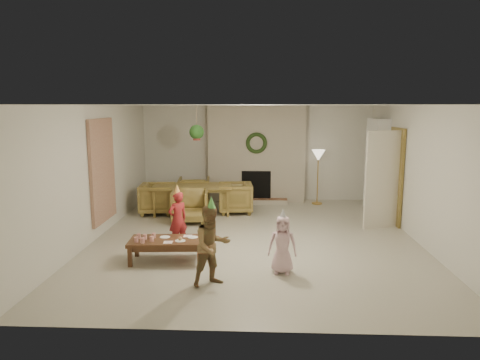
# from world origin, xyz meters

# --- Properties ---
(floor) EXTENTS (7.00, 7.00, 0.00)m
(floor) POSITION_xyz_m (0.00, 0.00, 0.00)
(floor) COLOR #B7B29E
(floor) RESTS_ON ground
(ceiling) EXTENTS (7.00, 7.00, 0.00)m
(ceiling) POSITION_xyz_m (0.00, 0.00, 2.50)
(ceiling) COLOR white
(ceiling) RESTS_ON wall_back
(wall_back) EXTENTS (7.00, 0.00, 7.00)m
(wall_back) POSITION_xyz_m (0.00, 3.50, 1.25)
(wall_back) COLOR silver
(wall_back) RESTS_ON floor
(wall_front) EXTENTS (7.00, 0.00, 7.00)m
(wall_front) POSITION_xyz_m (0.00, -3.50, 1.25)
(wall_front) COLOR silver
(wall_front) RESTS_ON floor
(wall_left) EXTENTS (0.00, 7.00, 7.00)m
(wall_left) POSITION_xyz_m (-3.00, 0.00, 1.25)
(wall_left) COLOR silver
(wall_left) RESTS_ON floor
(wall_right) EXTENTS (0.00, 7.00, 7.00)m
(wall_right) POSITION_xyz_m (3.00, 0.00, 1.25)
(wall_right) COLOR silver
(wall_right) RESTS_ON floor
(fireplace_mass) EXTENTS (2.50, 0.40, 2.50)m
(fireplace_mass) POSITION_xyz_m (0.00, 3.30, 1.25)
(fireplace_mass) COLOR #5B2818
(fireplace_mass) RESTS_ON floor
(fireplace_hearth) EXTENTS (1.60, 0.30, 0.12)m
(fireplace_hearth) POSITION_xyz_m (0.00, 2.95, 0.06)
(fireplace_hearth) COLOR brown
(fireplace_hearth) RESTS_ON floor
(fireplace_firebox) EXTENTS (0.75, 0.12, 0.75)m
(fireplace_firebox) POSITION_xyz_m (0.00, 3.12, 0.45)
(fireplace_firebox) COLOR black
(fireplace_firebox) RESTS_ON floor
(fireplace_wreath) EXTENTS (0.54, 0.10, 0.54)m
(fireplace_wreath) POSITION_xyz_m (0.00, 3.07, 1.55)
(fireplace_wreath) COLOR #1F3815
(fireplace_wreath) RESTS_ON fireplace_mass
(floor_lamp_base) EXTENTS (0.26, 0.26, 0.03)m
(floor_lamp_base) POSITION_xyz_m (1.57, 3.00, 0.01)
(floor_lamp_base) COLOR gold
(floor_lamp_base) RESTS_ON floor
(floor_lamp_post) EXTENTS (0.03, 0.03, 1.25)m
(floor_lamp_post) POSITION_xyz_m (1.57, 3.00, 0.65)
(floor_lamp_post) COLOR gold
(floor_lamp_post) RESTS_ON floor
(floor_lamp_shade) EXTENTS (0.33, 0.33, 0.28)m
(floor_lamp_shade) POSITION_xyz_m (1.57, 3.00, 1.25)
(floor_lamp_shade) COLOR beige
(floor_lamp_shade) RESTS_ON floor_lamp_post
(bookshelf_carcass) EXTENTS (0.30, 1.00, 2.20)m
(bookshelf_carcass) POSITION_xyz_m (2.84, 2.30, 1.10)
(bookshelf_carcass) COLOR white
(bookshelf_carcass) RESTS_ON floor
(bookshelf_shelf_a) EXTENTS (0.30, 0.92, 0.03)m
(bookshelf_shelf_a) POSITION_xyz_m (2.82, 2.30, 0.45)
(bookshelf_shelf_a) COLOR white
(bookshelf_shelf_a) RESTS_ON bookshelf_carcass
(bookshelf_shelf_b) EXTENTS (0.30, 0.92, 0.03)m
(bookshelf_shelf_b) POSITION_xyz_m (2.82, 2.30, 0.85)
(bookshelf_shelf_b) COLOR white
(bookshelf_shelf_b) RESTS_ON bookshelf_carcass
(bookshelf_shelf_c) EXTENTS (0.30, 0.92, 0.03)m
(bookshelf_shelf_c) POSITION_xyz_m (2.82, 2.30, 1.25)
(bookshelf_shelf_c) COLOR white
(bookshelf_shelf_c) RESTS_ON bookshelf_carcass
(bookshelf_shelf_d) EXTENTS (0.30, 0.92, 0.03)m
(bookshelf_shelf_d) POSITION_xyz_m (2.82, 2.30, 1.65)
(bookshelf_shelf_d) COLOR white
(bookshelf_shelf_d) RESTS_ON bookshelf_carcass
(books_row_lower) EXTENTS (0.20, 0.40, 0.24)m
(books_row_lower) POSITION_xyz_m (2.80, 2.15, 0.59)
(books_row_lower) COLOR #A8461F
(books_row_lower) RESTS_ON bookshelf_shelf_a
(books_row_mid) EXTENTS (0.20, 0.44, 0.24)m
(books_row_mid) POSITION_xyz_m (2.80, 2.35, 0.99)
(books_row_mid) COLOR #22547D
(books_row_mid) RESTS_ON bookshelf_shelf_b
(books_row_upper) EXTENTS (0.20, 0.36, 0.22)m
(books_row_upper) POSITION_xyz_m (2.80, 2.20, 1.38)
(books_row_upper) COLOR gold
(books_row_upper) RESTS_ON bookshelf_shelf_c
(door_frame) EXTENTS (0.05, 0.86, 2.04)m
(door_frame) POSITION_xyz_m (2.96, 1.20, 1.02)
(door_frame) COLOR olive
(door_frame) RESTS_ON floor
(door_leaf) EXTENTS (0.77, 0.32, 2.00)m
(door_leaf) POSITION_xyz_m (2.58, 0.82, 1.00)
(door_leaf) COLOR beige
(door_leaf) RESTS_ON floor
(curtain_panel) EXTENTS (0.06, 1.20, 2.00)m
(curtain_panel) POSITION_xyz_m (-2.96, 0.20, 1.25)
(curtain_panel) COLOR tan
(curtain_panel) RESTS_ON wall_left
(dining_table) EXTENTS (1.92, 1.19, 0.64)m
(dining_table) POSITION_xyz_m (-1.49, 1.88, 0.32)
(dining_table) COLOR olive
(dining_table) RESTS_ON floor
(dining_chair_near) EXTENTS (0.83, 0.85, 0.71)m
(dining_chair_near) POSITION_xyz_m (-1.41, 1.08, 0.36)
(dining_chair_near) COLOR olive
(dining_chair_near) RESTS_ON floor
(dining_chair_far) EXTENTS (0.83, 0.85, 0.71)m
(dining_chair_far) POSITION_xyz_m (-1.56, 2.68, 0.36)
(dining_chair_far) COLOR olive
(dining_chair_far) RESTS_ON floor
(dining_chair_left) EXTENTS (0.85, 0.83, 0.71)m
(dining_chair_left) POSITION_xyz_m (-2.29, 1.81, 0.36)
(dining_chair_left) COLOR olive
(dining_chair_left) RESTS_ON floor
(dining_chair_right) EXTENTS (0.85, 0.83, 0.71)m
(dining_chair_right) POSITION_xyz_m (-0.48, 1.97, 0.36)
(dining_chair_right) COLOR olive
(dining_chair_right) RESTS_ON floor
(hanging_plant_cord) EXTENTS (0.01, 0.01, 0.70)m
(hanging_plant_cord) POSITION_xyz_m (-1.30, 1.50, 2.15)
(hanging_plant_cord) COLOR tan
(hanging_plant_cord) RESTS_ON ceiling
(hanging_plant_pot) EXTENTS (0.16, 0.16, 0.12)m
(hanging_plant_pot) POSITION_xyz_m (-1.30, 1.50, 1.80)
(hanging_plant_pot) COLOR brown
(hanging_plant_pot) RESTS_ON hanging_plant_cord
(hanging_plant_foliage) EXTENTS (0.32, 0.32, 0.32)m
(hanging_plant_foliage) POSITION_xyz_m (-1.30, 1.50, 1.92)
(hanging_plant_foliage) COLOR #1F4F1A
(hanging_plant_foliage) RESTS_ON hanging_plant_pot
(coffee_table_top) EXTENTS (1.23, 0.67, 0.05)m
(coffee_table_top) POSITION_xyz_m (-1.41, -1.32, 0.34)
(coffee_table_top) COLOR #54331C
(coffee_table_top) RESTS_ON floor
(coffee_table_apron) EXTENTS (1.13, 0.57, 0.07)m
(coffee_table_apron) POSITION_xyz_m (-1.41, -1.32, 0.27)
(coffee_table_apron) COLOR #54331C
(coffee_table_apron) RESTS_ON floor
(coffee_leg_fl) EXTENTS (0.07, 0.07, 0.31)m
(coffee_leg_fl) POSITION_xyz_m (-1.93, -1.60, 0.16)
(coffee_leg_fl) COLOR #54331C
(coffee_leg_fl) RESTS_ON floor
(coffee_leg_fr) EXTENTS (0.07, 0.07, 0.31)m
(coffee_leg_fr) POSITION_xyz_m (-0.85, -1.53, 0.16)
(coffee_leg_fr) COLOR #54331C
(coffee_leg_fr) RESTS_ON floor
(coffee_leg_bl) EXTENTS (0.07, 0.07, 0.31)m
(coffee_leg_bl) POSITION_xyz_m (-1.96, -1.11, 0.16)
(coffee_leg_bl) COLOR #54331C
(coffee_leg_bl) RESTS_ON floor
(coffee_leg_br) EXTENTS (0.07, 0.07, 0.31)m
(coffee_leg_br) POSITION_xyz_m (-0.88, -1.05, 0.16)
(coffee_leg_br) COLOR #54331C
(coffee_leg_br) RESTS_ON floor
(cup_a) EXTENTS (0.07, 0.07, 0.08)m
(cup_a) POSITION_xyz_m (-1.85, -1.49, 0.41)
(cup_a) COLOR white
(cup_a) RESTS_ON coffee_table_top
(cup_b) EXTENTS (0.07, 0.07, 0.08)m
(cup_b) POSITION_xyz_m (-1.87, -1.30, 0.41)
(cup_b) COLOR white
(cup_b) RESTS_ON coffee_table_top
(cup_c) EXTENTS (0.07, 0.07, 0.08)m
(cup_c) POSITION_xyz_m (-1.74, -1.53, 0.41)
(cup_c) COLOR white
(cup_c) RESTS_ON coffee_table_top
(cup_d) EXTENTS (0.07, 0.07, 0.08)m
(cup_d) POSITION_xyz_m (-1.75, -1.34, 0.41)
(cup_d) COLOR white
(cup_d) RESTS_ON coffee_table_top
(cup_e) EXTENTS (0.07, 0.07, 0.08)m
(cup_e) POSITION_xyz_m (-1.62, -1.45, 0.41)
(cup_e) COLOR white
(cup_e) RESTS_ON coffee_table_top
(cup_f) EXTENTS (0.07, 0.07, 0.08)m
(cup_f) POSITION_xyz_m (-1.63, -1.26, 0.41)
(cup_f) COLOR white
(cup_f) RESTS_ON coffee_table_top
(plate_a) EXTENTS (0.18, 0.18, 0.01)m
(plate_a) POSITION_xyz_m (-1.46, -1.21, 0.37)
(plate_a) COLOR white
(plate_a) RESTS_ON coffee_table_top
(plate_b) EXTENTS (0.18, 0.18, 0.01)m
(plate_b) POSITION_xyz_m (-1.17, -1.40, 0.37)
(plate_b) COLOR white
(plate_b) RESTS_ON coffee_table_top
(plate_c) EXTENTS (0.18, 0.18, 0.01)m
(plate_c) POSITION_xyz_m (-1.00, -1.20, 0.37)
(plate_c) COLOR white
(plate_c) RESTS_ON coffee_table_top
(food_scoop) EXTENTS (0.07, 0.07, 0.06)m
(food_scoop) POSITION_xyz_m (-1.17, -1.40, 0.41)
(food_scoop) COLOR tan
(food_scoop) RESTS_ON plate_b
(napkin_left) EXTENTS (0.15, 0.15, 0.01)m
(napkin_left) POSITION_xyz_m (-1.35, -1.48, 0.37)
(napkin_left) COLOR #FFBBBF
(napkin_left) RESTS_ON coffee_table_top
(napkin_right) EXTENTS (0.15, 0.15, 0.01)m
(napkin_right) POSITION_xyz_m (-1.10, -1.14, 0.37)
(napkin_right) COLOR #FFBBBF
(napkin_right) RESTS_ON coffee_table_top
(child_red) EXTENTS (0.43, 0.42, 1.00)m
(child_red) POSITION_xyz_m (-1.36, -0.58, 0.50)
(child_red) COLOR maroon
(child_red) RESTS_ON floor
(party_hat_red) EXTENTS (0.18, 0.18, 0.19)m
(party_hat_red) POSITION_xyz_m (-1.36, -0.58, 1.05)
(party_hat_red) COLOR #ECE94E
(party_hat_red) RESTS_ON child_red
(child_plaid) EXTENTS (0.70, 0.65, 1.14)m
(child_plaid) POSITION_xyz_m (-0.58, -2.23, 0.57)
(child_plaid) COLOR brown
(child_plaid) RESTS_ON floor
(party_hat_plaid) EXTENTS (0.16, 0.16, 0.19)m
(party_hat_plaid) POSITION_xyz_m (-0.58, -2.23, 1.18)
(party_hat_plaid) COLOR #5ABC50
(party_hat_plaid) RESTS_ON child_plaid
(child_pink) EXTENTS (0.46, 0.32, 0.88)m
(child_pink) POSITION_xyz_m (0.43, -1.74, 0.44)
(child_pink) COLOR beige
(child_pink) RESTS_ON floor
(party_hat_pink) EXTENTS (0.14, 0.14, 0.16)m
(party_hat_pink) POSITION_xyz_m (0.43, -1.74, 0.92)
(party_hat_pink) COLOR #B9BAC1
(party_hat_pink) RESTS_ON child_pink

